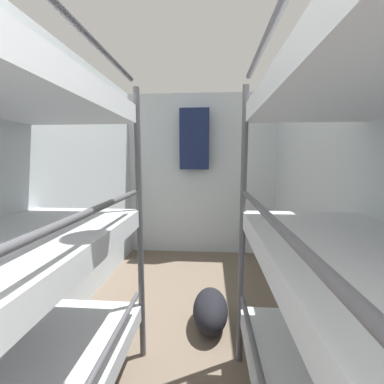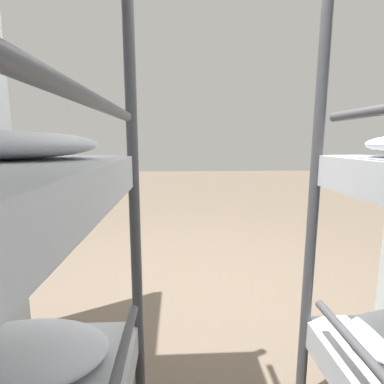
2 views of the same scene
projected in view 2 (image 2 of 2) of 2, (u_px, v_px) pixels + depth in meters
The scene contains 1 object.
ground_plane at pixel (208, 328), 1.94m from camera, with size 20.00×20.00×0.00m, color #6B5B4C.
Camera 2 is at (0.20, 1.76, 1.20)m, focal length 28.00 mm.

